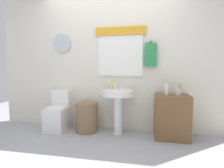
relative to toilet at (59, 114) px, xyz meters
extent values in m
plane|color=#A3A3A8|center=(0.94, -0.88, -0.28)|extent=(8.00, 8.00, 0.00)
cube|color=silver|center=(0.94, 0.27, 1.02)|extent=(4.40, 0.10, 2.60)
cube|color=white|center=(1.12, 0.20, 1.07)|extent=(0.80, 0.03, 0.73)
cube|color=gold|center=(1.12, 0.19, 1.50)|extent=(0.90, 0.04, 0.14)
cylinder|color=silver|center=(0.00, 0.20, 1.32)|extent=(0.35, 0.03, 0.35)
cylinder|color=black|center=(1.65, 0.19, 1.29)|extent=(0.02, 0.06, 0.02)
cube|color=#2D894C|center=(1.65, 0.17, 1.07)|extent=(0.20, 0.05, 0.40)
cube|color=white|center=(0.00, -0.03, -0.08)|extent=(0.36, 0.50, 0.40)
cylinder|color=white|center=(0.00, -0.09, 0.13)|extent=(0.38, 0.38, 0.03)
cube|color=white|center=(0.00, 0.14, 0.28)|extent=(0.34, 0.18, 0.32)
cylinder|color=silver|center=(0.00, 0.14, 0.45)|extent=(0.04, 0.04, 0.02)
cylinder|color=#846647|center=(0.55, -0.03, -0.02)|extent=(0.39, 0.39, 0.52)
cylinder|color=white|center=(1.12, -0.03, 0.05)|extent=(0.15, 0.15, 0.66)
cylinder|color=white|center=(1.12, -0.03, 0.43)|extent=(0.54, 0.54, 0.10)
cylinder|color=silver|center=(1.12, 0.09, 0.53)|extent=(0.03, 0.03, 0.10)
cube|color=brown|center=(2.00, -0.03, 0.07)|extent=(0.54, 0.44, 0.70)
cylinder|color=#DBD166|center=(1.00, 0.02, 0.56)|extent=(0.05, 0.05, 0.17)
cylinder|color=white|center=(1.90, -0.07, 0.51)|extent=(0.05, 0.05, 0.18)
cylinder|color=silver|center=(2.09, -0.01, 0.47)|extent=(0.08, 0.08, 0.10)
cylinder|color=red|center=(2.11, -0.01, 0.52)|extent=(0.01, 0.02, 0.18)
cylinder|color=yellow|center=(2.07, -0.01, 0.52)|extent=(0.01, 0.02, 0.18)
camera|label=1|loc=(1.62, -3.03, 0.85)|focal=29.01mm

